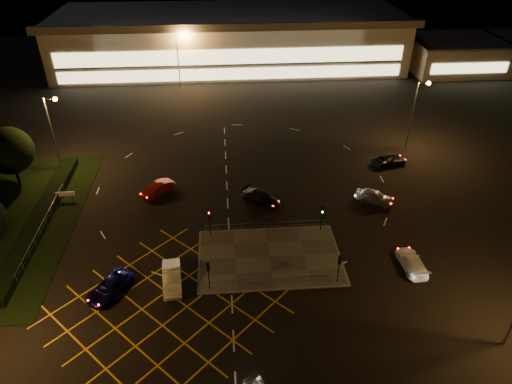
{
  "coord_description": "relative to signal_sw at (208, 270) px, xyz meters",
  "views": [
    {
      "loc": [
        -2.06,
        -36.8,
        30.74
      ],
      "look_at": [
        1.32,
        7.14,
        2.0
      ],
      "focal_mm": 32.0,
      "sensor_mm": 36.0,
      "label": 1
    }
  ],
  "objects": [
    {
      "name": "ground",
      "position": [
        4.0,
        5.99,
        -2.37
      ],
      "size": [
        180.0,
        180.0,
        0.0
      ],
      "primitive_type": "plane",
      "color": "black",
      "rests_on": "ground"
    },
    {
      "name": "pedestrian_island",
      "position": [
        6.0,
        3.99,
        -2.31
      ],
      "size": [
        14.0,
        9.0,
        0.12
      ],
      "primitive_type": "cube",
      "color": "#4C4944",
      "rests_on": "ground"
    },
    {
      "name": "hedge",
      "position": [
        -19.0,
        11.99,
        -1.87
      ],
      "size": [
        2.0,
        26.0,
        1.0
      ],
      "primitive_type": "cube",
      "color": "black",
      "rests_on": "ground"
    },
    {
      "name": "supermarket",
      "position": [
        4.0,
        67.95,
        2.95
      ],
      "size": [
        72.0,
        26.5,
        10.5
      ],
      "color": "beige",
      "rests_on": "ground"
    },
    {
      "name": "retail_unit_a",
      "position": [
        50.0,
        59.97,
        0.85
      ],
      "size": [
        18.8,
        14.8,
        6.35
      ],
      "color": "beige",
      "rests_on": "ground"
    },
    {
      "name": "streetlight_nw",
      "position": [
        -19.56,
        23.99,
        4.2
      ],
      "size": [
        1.78,
        0.56,
        10.03
      ],
      "color": "slate",
      "rests_on": "ground"
    },
    {
      "name": "streetlight_ne",
      "position": [
        28.44,
        25.99,
        4.2
      ],
      "size": [
        1.78,
        0.56,
        10.03
      ],
      "color": "slate",
      "rests_on": "ground"
    },
    {
      "name": "streetlight_far_left",
      "position": [
        -5.56,
        53.99,
        4.2
      ],
      "size": [
        1.78,
        0.56,
        10.03
      ],
      "color": "slate",
      "rests_on": "ground"
    },
    {
      "name": "streetlight_far_right",
      "position": [
        34.44,
        55.99,
        4.2
      ],
      "size": [
        1.78,
        0.56,
        10.03
      ],
      "color": "slate",
      "rests_on": "ground"
    },
    {
      "name": "signal_sw",
      "position": [
        0.0,
        0.0,
        0.0
      ],
      "size": [
        0.28,
        0.3,
        3.15
      ],
      "rotation": [
        0.0,
        0.0,
        3.14
      ],
      "color": "black",
      "rests_on": "pedestrian_island"
    },
    {
      "name": "signal_se",
      "position": [
        12.0,
        0.0,
        0.0
      ],
      "size": [
        0.28,
        0.3,
        3.15
      ],
      "rotation": [
        0.0,
        0.0,
        3.14
      ],
      "color": "black",
      "rests_on": "pedestrian_island"
    },
    {
      "name": "signal_nw",
      "position": [
        0.0,
        7.99,
        0.0
      ],
      "size": [
        0.28,
        0.3,
        3.15
      ],
      "color": "black",
      "rests_on": "pedestrian_island"
    },
    {
      "name": "signal_ne",
      "position": [
        12.0,
        7.99,
        0.0
      ],
      "size": [
        0.28,
        0.3,
        3.15
      ],
      "color": "black",
      "rests_on": "pedestrian_island"
    },
    {
      "name": "tree_c",
      "position": [
        -24.0,
        19.99,
        2.59
      ],
      "size": [
        5.76,
        5.76,
        7.84
      ],
      "color": "black",
      "rests_on": "ground"
    },
    {
      "name": "car_queue_white",
      "position": [
        -3.5,
        0.94,
        -1.58
      ],
      "size": [
        2.17,
        4.93,
        1.57
      ],
      "primitive_type": "imported",
      "rotation": [
        0.0,
        0.0,
        0.11
      ],
      "color": "silver",
      "rests_on": "ground"
    },
    {
      "name": "car_left_blue",
      "position": [
        -9.12,
        0.26,
        -1.69
      ],
      "size": [
        4.41,
        5.36,
        1.36
      ],
      "primitive_type": "imported",
      "rotation": [
        0.0,
        0.0,
        5.76
      ],
      "color": "#100D4F",
      "rests_on": "ground"
    },
    {
      "name": "car_far_dkgrey",
      "position": [
        5.98,
        13.81,
        -1.66
      ],
      "size": [
        5.04,
        4.67,
        1.42
      ],
      "primitive_type": "imported",
      "rotation": [
        0.0,
        0.0,
        0.87
      ],
      "color": "black",
      "rests_on": "ground"
    },
    {
      "name": "car_right_silver",
      "position": [
        19.4,
        13.0,
        -1.61
      ],
      "size": [
        4.77,
        3.72,
        1.52
      ],
      "primitive_type": "imported",
      "rotation": [
        0.0,
        0.0,
        1.07
      ],
      "color": "#B9BAC0",
      "rests_on": "ground"
    },
    {
      "name": "car_circ_red",
      "position": [
        -6.45,
        16.81,
        -1.65
      ],
      "size": [
        4.17,
        4.13,
        1.43
      ],
      "primitive_type": "imported",
      "rotation": [
        0.0,
        0.0,
        5.49
      ],
      "color": "maroon",
      "rests_on": "ground"
    },
    {
      "name": "car_east_grey",
      "position": [
        24.12,
        21.65,
        -1.71
      ],
      "size": [
        5.18,
        3.41,
        1.32
      ],
      "primitive_type": "imported",
      "rotation": [
        0.0,
        0.0,
        1.85
      ],
      "color": "black",
      "rests_on": "ground"
    },
    {
      "name": "car_approach_white",
      "position": [
        19.71,
        1.47,
        -1.67
      ],
      "size": [
        2.1,
        4.85,
        1.39
      ],
      "primitive_type": "imported",
      "rotation": [
        0.0,
        0.0,
        3.17
      ],
      "color": "silver",
      "rests_on": "ground"
    }
  ]
}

